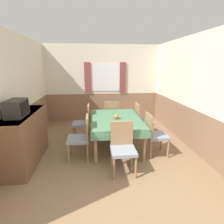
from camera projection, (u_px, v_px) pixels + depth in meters
name	position (u px, v px, depth m)	size (l,w,h in m)	color
wall_back	(103.00, 83.00, 6.07)	(4.27, 0.10, 2.60)	silver
wall_left	(16.00, 96.00, 3.66)	(0.05, 4.96, 2.60)	silver
wall_right	(192.00, 93.00, 4.06)	(0.05, 4.96, 2.60)	silver
dining_table	(116.00, 122.00, 4.14)	(1.17, 1.69, 0.72)	#4C7A56
chair_right_near	(154.00, 133.00, 3.77)	(0.44, 0.44, 0.94)	#93704C
chair_left_near	(82.00, 136.00, 3.61)	(0.44, 0.44, 0.94)	#93704C
chair_right_far	(142.00, 119.00, 4.73)	(0.44, 0.44, 0.94)	#93704C
chair_left_far	(84.00, 121.00, 4.57)	(0.44, 0.44, 0.94)	#93704C
chair_head_window	(111.00, 115.00, 5.16)	(0.44, 0.44, 0.94)	#93704C
chair_head_near	(123.00, 146.00, 3.18)	(0.44, 0.44, 0.94)	#93704C
sideboard	(26.00, 138.00, 3.47)	(0.46, 1.49, 1.04)	brown
tv	(17.00, 108.00, 3.10)	(0.29, 0.47, 0.31)	#2D2823
vase	(116.00, 117.00, 4.03)	(0.12, 0.12, 0.12)	#B26B38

